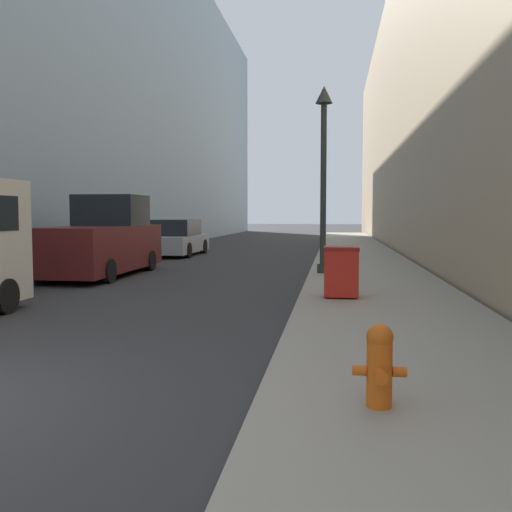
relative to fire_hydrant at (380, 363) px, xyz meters
name	(u,v)px	position (x,y,z in m)	size (l,w,h in m)	color
sidewalk_right	(360,259)	(0.61, 17.37, -0.45)	(3.41, 60.00, 0.14)	gray
building_left_glass	(58,84)	(-15.61, 25.37, 8.47)	(12.00, 60.00, 17.97)	#849EB2
fire_hydrant	(380,363)	(0.00, 0.00, 0.00)	(0.46, 0.35, 0.72)	#D15614
trash_bin	(341,271)	(-0.25, 6.49, 0.14)	(0.69, 0.60, 1.01)	red
lamppost	(324,158)	(-0.72, 11.26, 2.85)	(0.48, 0.48, 5.20)	#2D332D
pickup_truck	(102,242)	(-7.15, 10.99, 0.47)	(2.12, 5.45, 2.37)	#561919
parked_sedan_near	(176,239)	(-7.22, 19.20, 0.20)	(1.96, 4.78, 1.56)	#A3A8B2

